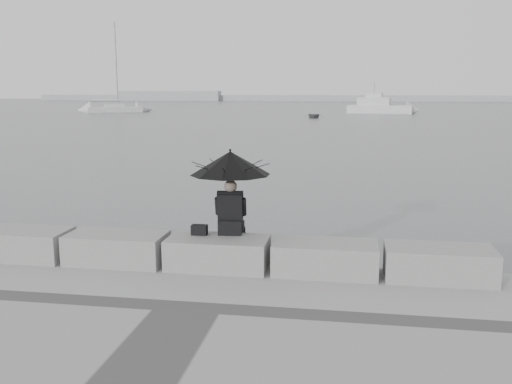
% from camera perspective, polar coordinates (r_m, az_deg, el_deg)
% --- Properties ---
extents(ground, '(360.00, 360.00, 0.00)m').
position_cam_1_polar(ground, '(9.80, -3.17, -9.61)').
color(ground, '#4F5255').
rests_on(ground, ground).
extents(stone_block_far_left, '(1.60, 0.80, 0.50)m').
position_cam_1_polar(stone_block_far_left, '(10.45, -22.38, -4.83)').
color(stone_block_far_left, gray).
rests_on(stone_block_far_left, promenade).
extents(stone_block_left, '(1.60, 0.80, 0.50)m').
position_cam_1_polar(stone_block_left, '(9.67, -13.73, -5.51)').
color(stone_block_left, gray).
rests_on(stone_block_left, promenade).
extents(stone_block_centre, '(1.60, 0.80, 0.50)m').
position_cam_1_polar(stone_block_centre, '(9.15, -3.83, -6.13)').
color(stone_block_centre, gray).
rests_on(stone_block_centre, promenade).
extents(stone_block_right, '(1.60, 0.80, 0.50)m').
position_cam_1_polar(stone_block_right, '(8.93, 6.92, -6.60)').
color(stone_block_right, gray).
rests_on(stone_block_right, promenade).
extents(stone_block_far_right, '(1.60, 0.80, 0.50)m').
position_cam_1_polar(stone_block_far_right, '(9.03, 17.83, -6.84)').
color(stone_block_far_right, gray).
rests_on(stone_block_far_right, promenade).
extents(seated_person, '(1.31, 1.31, 1.39)m').
position_cam_1_polar(seated_person, '(9.16, -2.60, 2.09)').
color(seated_person, black).
rests_on(seated_person, stone_block_centre).
extents(bag, '(0.25, 0.15, 0.16)m').
position_cam_1_polar(bag, '(9.29, -5.68, -3.79)').
color(bag, black).
rests_on(bag, stone_block_centre).
extents(distant_landmass, '(180.00, 8.00, 2.80)m').
position_cam_1_polar(distant_landmass, '(163.84, 5.87, 9.35)').
color(distant_landmass, '#9B9EA0').
rests_on(distant_landmass, ground).
extents(sailboat_left, '(7.90, 6.01, 12.90)m').
position_cam_1_polar(sailboat_left, '(86.18, -13.95, 8.09)').
color(sailboat_left, silver).
rests_on(sailboat_left, ground).
extents(motor_cruiser, '(9.18, 4.40, 4.50)m').
position_cam_1_polar(motor_cruiser, '(81.99, 12.31, 8.32)').
color(motor_cruiser, silver).
rests_on(motor_cruiser, ground).
extents(dinghy, '(3.24, 1.49, 0.54)m').
position_cam_1_polar(dinghy, '(68.07, 5.78, 7.62)').
color(dinghy, slate).
rests_on(dinghy, ground).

